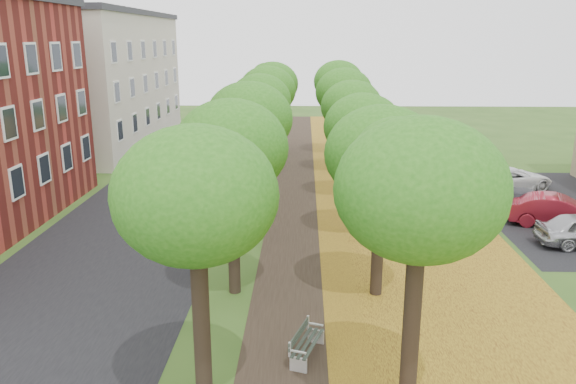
# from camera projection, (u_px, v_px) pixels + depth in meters

# --- Properties ---
(street_asphalt) EXTENTS (8.00, 70.00, 0.01)m
(street_asphalt) POSITION_uv_depth(u_px,v_px,m) (151.00, 211.00, 28.03)
(street_asphalt) COLOR black
(street_asphalt) RESTS_ON ground
(footpath) EXTENTS (3.20, 70.00, 0.01)m
(footpath) POSITION_uv_depth(u_px,v_px,m) (301.00, 213.00, 27.82)
(footpath) COLOR black
(footpath) RESTS_ON ground
(leaf_verge) EXTENTS (7.50, 70.00, 0.01)m
(leaf_verge) POSITION_uv_depth(u_px,v_px,m) (402.00, 214.00, 27.68)
(leaf_verge) COLOR #B89422
(leaf_verge) RESTS_ON ground
(parking_lot) EXTENTS (9.00, 16.00, 0.01)m
(parking_lot) POSITION_uv_depth(u_px,v_px,m) (567.00, 209.00, 28.41)
(parking_lot) COLOR black
(parking_lot) RESTS_ON ground
(tree_row_west) EXTENTS (3.55, 33.55, 6.52)m
(tree_row_west) POSITION_uv_depth(u_px,v_px,m) (255.00, 113.00, 26.56)
(tree_row_west) COLOR black
(tree_row_west) RESTS_ON ground
(tree_row_east) EXTENTS (3.55, 33.55, 6.52)m
(tree_row_east) POSITION_uv_depth(u_px,v_px,m) (357.00, 113.00, 26.43)
(tree_row_east) COLOR black
(tree_row_east) RESTS_ON ground
(building_cream) EXTENTS (10.30, 20.30, 10.40)m
(building_cream) POSITION_uv_depth(u_px,v_px,m) (88.00, 79.00, 44.25)
(building_cream) COLOR beige
(building_cream) RESTS_ON ground
(bench) EXTENTS (0.98, 1.74, 0.79)m
(bench) POSITION_uv_depth(u_px,v_px,m) (306.00, 343.00, 15.20)
(bench) COLOR #29342A
(bench) RESTS_ON ground
(car_red) EXTENTS (4.65, 2.81, 1.45)m
(car_red) POSITION_uv_depth(u_px,v_px,m) (558.00, 211.00, 25.66)
(car_red) COLOR maroon
(car_red) RESTS_ON ground
(car_grey) EXTENTS (4.79, 2.59, 1.32)m
(car_grey) POSITION_uv_depth(u_px,v_px,m) (528.00, 203.00, 27.19)
(car_grey) COLOR #313136
(car_grey) RESTS_ON ground
(car_white) EXTENTS (5.24, 3.77, 1.32)m
(car_white) POSITION_uv_depth(u_px,v_px,m) (511.00, 179.00, 31.85)
(car_white) COLOR white
(car_white) RESTS_ON ground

